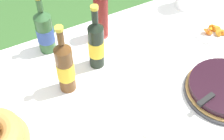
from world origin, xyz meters
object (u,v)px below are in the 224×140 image
at_px(cider_bottle_amber, 65,67).
at_px(cup_stack, 101,15).
at_px(cider_bottle_green, 45,31).
at_px(juice_bottle_red, 96,44).
at_px(serving_knife, 223,87).
at_px(snack_plate_right, 213,32).

bearing_deg(cider_bottle_amber, cup_stack, 40.03).
height_order(cider_bottle_green, juice_bottle_red, juice_bottle_red).
distance_m(cup_stack, cider_bottle_amber, 0.38).
bearing_deg(cup_stack, serving_knife, -65.58).
distance_m(cup_stack, cider_bottle_green, 0.29).
xyz_separation_m(serving_knife, juice_bottle_red, (-0.39, 0.44, 0.07)).
height_order(serving_knife, cup_stack, cup_stack).
relative_size(serving_knife, snack_plate_right, 1.85).
height_order(serving_knife, cider_bottle_green, cider_bottle_green).
bearing_deg(cider_bottle_amber, serving_knife, -32.52).
xyz_separation_m(cider_bottle_green, snack_plate_right, (0.82, -0.30, -0.11)).
bearing_deg(cider_bottle_amber, juice_bottle_red, 21.21).
xyz_separation_m(cup_stack, cider_bottle_green, (-0.29, 0.03, -0.01)).
bearing_deg(cup_stack, cider_bottle_green, 173.09).
bearing_deg(cider_bottle_amber, cider_bottle_green, 88.31).
bearing_deg(juice_bottle_red, snack_plate_right, -8.14).
relative_size(cup_stack, snack_plate_right, 1.32).
relative_size(cup_stack, cider_bottle_amber, 0.76).
bearing_deg(snack_plate_right, cup_stack, 153.12).
bearing_deg(cup_stack, juice_bottle_red, -122.62).
xyz_separation_m(cup_stack, snack_plate_right, (0.53, -0.27, -0.12)).
bearing_deg(serving_knife, cider_bottle_green, 121.78).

